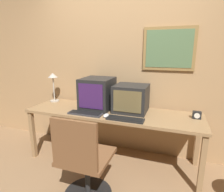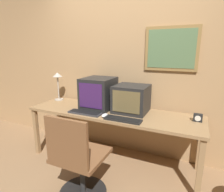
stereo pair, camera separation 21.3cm
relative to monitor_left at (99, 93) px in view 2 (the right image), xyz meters
The scene contains 10 objects.
wall_back 0.55m from the monitor_left, 54.38° to the left, with size 8.00×0.08×2.60m.
desk 0.38m from the monitor_left, 17.85° to the right, with size 2.33×0.67×0.74m.
monitor_left is the anchor object (origin of this frame).
monitor_right 0.48m from the monitor_left, ahead, with size 0.43×0.42×0.36m.
keyboard_main 0.37m from the monitor_left, 97.98° to the right, with size 0.45×0.14×0.03m.
keyboard_side 0.63m from the monitor_left, 33.17° to the right, with size 0.45×0.14×0.03m.
mouse_near_keyboard 0.43m from the monitor_left, 50.44° to the right, with size 0.06×0.12×0.04m.
desk_clock 1.31m from the monitor_left, ahead, with size 0.10×0.06×0.09m.
desk_lamp 0.82m from the monitor_left, behind, with size 0.15×0.15×0.46m.
office_chair 1.04m from the monitor_left, 75.83° to the right, with size 0.52×0.52×0.96m.
Camera 2 is at (1.00, -1.21, 1.55)m, focal length 30.00 mm.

